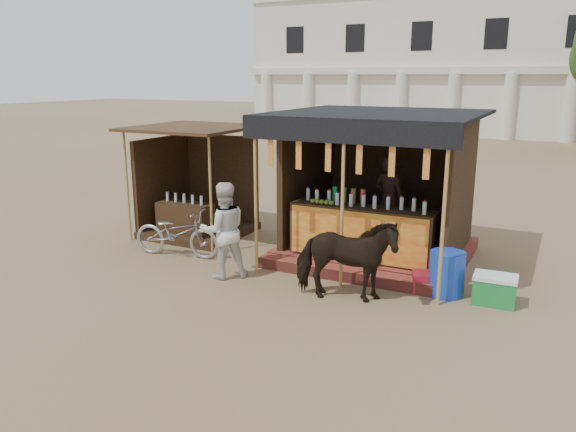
# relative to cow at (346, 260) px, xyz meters

# --- Properties ---
(ground) EXTENTS (120.00, 120.00, 0.00)m
(ground) POSITION_rel_cow_xyz_m (-1.26, -1.05, -0.68)
(ground) COLOR #846B4C
(ground) RESTS_ON ground
(main_stall) EXTENTS (3.60, 3.61, 2.78)m
(main_stall) POSITION_rel_cow_xyz_m (-0.25, 2.31, 0.35)
(main_stall) COLOR #943A30
(main_stall) RESTS_ON ground
(secondary_stall) EXTENTS (2.40, 2.40, 2.38)m
(secondary_stall) POSITION_rel_cow_xyz_m (-4.43, 2.19, 0.18)
(secondary_stall) COLOR #372514
(secondary_stall) RESTS_ON ground
(cow) EXTENTS (1.73, 1.10, 1.35)m
(cow) POSITION_rel_cow_xyz_m (0.00, 0.00, 0.00)
(cow) COLOR black
(cow) RESTS_ON ground
(motorbike) EXTENTS (1.83, 0.89, 0.92)m
(motorbike) POSITION_rel_cow_xyz_m (-3.73, 0.65, -0.22)
(motorbike) COLOR #9FA0A8
(motorbike) RESTS_ON ground
(bystander) EXTENTS (1.03, 1.02, 1.68)m
(bystander) POSITION_rel_cow_xyz_m (-2.26, 0.08, 0.16)
(bystander) COLOR silver
(bystander) RESTS_ON ground
(blue_barrel) EXTENTS (0.71, 0.71, 0.72)m
(blue_barrel) POSITION_rel_cow_xyz_m (1.36, 0.95, -0.31)
(blue_barrel) COLOR #183EB9
(blue_barrel) RESTS_ON ground
(red_crate) EXTENTS (0.46, 0.47, 0.31)m
(red_crate) POSITION_rel_cow_xyz_m (1.00, 0.95, -0.52)
(red_crate) COLOR maroon
(red_crate) RESTS_ON ground
(cooler) EXTENTS (0.66, 0.46, 0.46)m
(cooler) POSITION_rel_cow_xyz_m (2.10, 0.92, -0.44)
(cooler) COLOR #1B7C36
(cooler) RESTS_ON ground
(background_building) EXTENTS (26.00, 7.45, 8.18)m
(background_building) POSITION_rel_cow_xyz_m (-3.26, 28.89, 3.31)
(background_building) COLOR silver
(background_building) RESTS_ON ground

